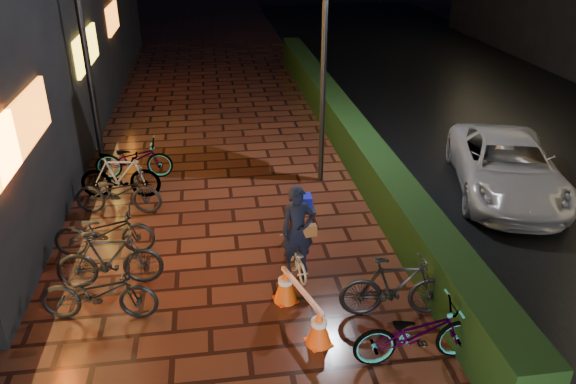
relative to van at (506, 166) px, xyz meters
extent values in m
plane|color=#381911|center=(-6.21, -4.41, -0.65)|extent=(80.00, 80.00, 0.00)
cube|color=black|center=(-2.91, 3.59, -0.15)|extent=(0.70, 20.00, 1.00)
imported|color=#B1B1B6|center=(0.00, 0.00, 0.00)|extent=(3.31, 5.03, 1.28)
cube|color=orange|center=(-9.66, -1.41, 1.95)|extent=(0.08, 3.00, 0.90)
cube|color=yellow|center=(-9.66, 4.59, 1.95)|extent=(0.08, 2.80, 0.90)
cube|color=orange|center=(-9.66, 9.59, 1.95)|extent=(0.08, 2.20, 0.90)
cylinder|color=black|center=(-4.03, 1.24, 1.66)|extent=(0.13, 0.13, 4.61)
cylinder|color=black|center=(-9.27, 2.54, 2.09)|extent=(0.16, 0.16, 5.47)
imported|color=white|center=(-5.21, -2.51, -0.33)|extent=(0.56, 1.24, 0.63)
imported|color=black|center=(-5.20, -2.61, 0.27)|extent=(0.63, 0.45, 1.61)
cube|color=brown|center=(-5.02, -2.60, 0.24)|extent=(0.29, 0.15, 0.20)
cone|color=#FF4B0D|center=(-5.17, -4.41, -0.34)|extent=(0.39, 0.39, 0.62)
cone|color=#E24C0B|center=(-5.52, -3.30, -0.34)|extent=(0.39, 0.39, 0.62)
cube|color=#F54E0C|center=(-5.17, -4.41, -0.63)|extent=(0.42, 0.42, 0.03)
cube|color=red|center=(-5.52, -3.30, -0.63)|extent=(0.42, 0.42, 0.03)
cube|color=#F6420E|center=(-5.34, -3.86, -0.06)|extent=(0.46, 1.29, 0.06)
cube|color=black|center=(-4.84, -0.89, -0.26)|extent=(0.55, 0.46, 0.04)
cylinder|color=black|center=(-5.06, -1.06, -0.47)|extent=(0.03, 0.03, 0.37)
cylinder|color=black|center=(-4.64, -1.08, -0.47)|extent=(0.03, 0.03, 0.37)
cylinder|color=black|center=(-5.04, -0.71, -0.47)|extent=(0.03, 0.03, 0.37)
cylinder|color=black|center=(-4.62, -0.73, -0.47)|extent=(0.03, 0.03, 0.37)
cube|color=#0C119E|center=(-4.84, -0.89, -0.10)|extent=(0.40, 0.34, 0.29)
cylinder|color=black|center=(-4.99, -1.03, -0.12)|extent=(0.27, 0.36, 0.93)
imported|color=black|center=(-8.64, 0.97, -0.11)|extent=(1.82, 0.70, 1.07)
imported|color=black|center=(-8.60, 0.24, -0.17)|extent=(1.91, 0.92, 0.96)
imported|color=black|center=(-8.65, -1.41, -0.17)|extent=(1.85, 0.70, 0.96)
imported|color=black|center=(-8.45, 2.03, -0.17)|extent=(1.87, 0.74, 0.96)
imported|color=black|center=(-8.45, -3.33, -0.17)|extent=(1.90, 0.88, 0.96)
imported|color=black|center=(-8.40, -2.47, -0.11)|extent=(1.78, 0.51, 1.07)
imported|color=black|center=(-3.88, -4.94, -0.17)|extent=(1.84, 0.65, 0.96)
imported|color=black|center=(-3.85, -3.92, -0.11)|extent=(1.83, 0.71, 1.07)
camera|label=1|loc=(-6.55, -10.80, 5.09)|focal=35.00mm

